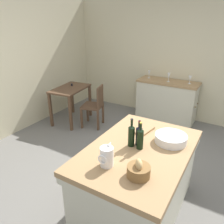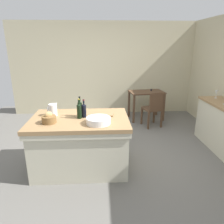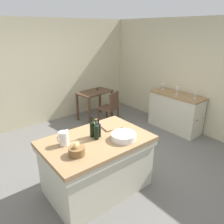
{
  "view_description": "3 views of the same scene",
  "coord_description": "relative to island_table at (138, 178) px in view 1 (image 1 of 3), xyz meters",
  "views": [
    {
      "loc": [
        -2.41,
        -1.23,
        2.19
      ],
      "look_at": [
        0.17,
        0.3,
        0.91
      ],
      "focal_mm": 35.94,
      "sensor_mm": 36.0,
      "label": 1
    },
    {
      "loc": [
        -0.12,
        -3.55,
        1.97
      ],
      "look_at": [
        0.08,
        0.08,
        0.8
      ],
      "focal_mm": 33.57,
      "sensor_mm": 36.0,
      "label": 2
    },
    {
      "loc": [
        -2.01,
        -2.7,
        2.37
      ],
      "look_at": [
        0.27,
        0.13,
        0.94
      ],
      "focal_mm": 34.51,
      "sensor_mm": 36.0,
      "label": 3
    }
  ],
  "objects": [
    {
      "name": "wine_bottle_dark",
      "position": [
        0.07,
        0.04,
        0.52
      ],
      "size": [
        0.07,
        0.07,
        0.29
      ],
      "color": "black",
      "rests_on": "island_table"
    },
    {
      "name": "pitcher",
      "position": [
        -0.44,
        0.14,
        0.5
      ],
      "size": [
        0.17,
        0.13,
        0.24
      ],
      "color": "white",
      "rests_on": "island_table"
    },
    {
      "name": "wine_glass_left",
      "position": [
        2.67,
        0.54,
        0.57
      ],
      "size": [
        0.07,
        0.07,
        0.19
      ],
      "color": "white",
      "rests_on": "side_cabinet"
    },
    {
      "name": "wine_bottle_amber",
      "position": [
        0.0,
        0.1,
        0.53
      ],
      "size": [
        0.07,
        0.07,
        0.33
      ],
      "color": "black",
      "rests_on": "island_table"
    },
    {
      "name": "wall_right",
      "position": [
        3.06,
        0.42,
        0.83
      ],
      "size": [
        0.12,
        5.2,
        2.6
      ],
      "primitive_type": "cube",
      "color": "beige",
      "rests_on": "ground"
    },
    {
      "name": "bread_basket",
      "position": [
        -0.43,
        -0.18,
        0.46
      ],
      "size": [
        0.21,
        0.21,
        0.18
      ],
      "color": "brown",
      "rests_on": "island_table"
    },
    {
      "name": "ground_plane",
      "position": [
        0.46,
        0.42,
        -0.47
      ],
      "size": [
        6.76,
        6.76,
        0.0
      ],
      "primitive_type": "plane",
      "color": "#66635E"
    },
    {
      "name": "side_cabinet",
      "position": [
        2.72,
        0.55,
        -0.01
      ],
      "size": [
        0.52,
        1.31,
        0.91
      ],
      "color": "#99754C",
      "rests_on": "ground"
    },
    {
      "name": "wine_bottle_green",
      "position": [
        0.0,
        -0.0,
        0.53
      ],
      "size": [
        0.07,
        0.07,
        0.31
      ],
      "color": "black",
      "rests_on": "island_table"
    },
    {
      "name": "island_table",
      "position": [
        0.0,
        0.0,
        0.0
      ],
      "size": [
        1.54,
        1.03,
        0.87
      ],
      "color": "#99754C",
      "rests_on": "ground"
    },
    {
      "name": "wine_glass_far_left",
      "position": [
        2.75,
        0.12,
        0.55
      ],
      "size": [
        0.07,
        0.07,
        0.16
      ],
      "color": "white",
      "rests_on": "side_cabinet"
    },
    {
      "name": "wooden_chair",
      "position": [
        1.63,
        1.74,
        0.02
      ],
      "size": [
        0.5,
        0.5,
        0.9
      ],
      "color": "#513826",
      "rests_on": "ground"
    },
    {
      "name": "wash_bowl",
      "position": [
        0.3,
        -0.25,
        0.45
      ],
      "size": [
        0.36,
        0.36,
        0.09
      ],
      "primitive_type": "cylinder",
      "color": "white",
      "rests_on": "island_table"
    },
    {
      "name": "cutting_board",
      "position": [
        0.41,
        0.15,
        0.41
      ],
      "size": [
        0.31,
        0.25,
        0.02
      ],
      "primitive_type": "cube",
      "rotation": [
        0.0,
        0.0,
        -0.16
      ],
      "color": "#99754C",
      "rests_on": "island_table"
    },
    {
      "name": "writing_desk",
      "position": [
        1.58,
        2.34,
        0.18
      ],
      "size": [
        0.97,
        0.67,
        0.83
      ],
      "color": "#513826",
      "rests_on": "ground"
    },
    {
      "name": "wine_glass_middle",
      "position": [
        2.76,
        1.02,
        0.55
      ],
      "size": [
        0.07,
        0.07,
        0.17
      ],
      "color": "white",
      "rests_on": "side_cabinet"
    }
  ]
}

